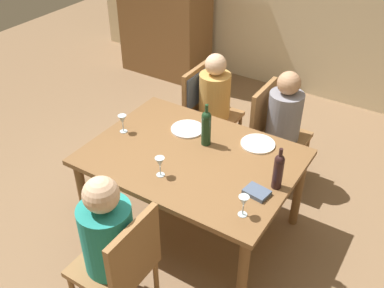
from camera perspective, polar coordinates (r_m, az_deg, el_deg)
ground_plane at (r=3.74m, az=0.00°, el=-10.47°), size 10.00×10.00×0.00m
dining_table at (r=3.31m, az=0.00°, el=-2.56°), size 1.53×1.12×0.73m
chair_near at (r=2.82m, az=-9.03°, el=-15.02°), size 0.44×0.44×0.92m
chair_far_right at (r=3.98m, az=10.40°, el=1.95°), size 0.44×0.44×0.92m
chair_far_left at (r=4.21m, az=1.44°, el=5.56°), size 0.46×0.44×0.92m
person_woman_host at (r=2.77m, az=-11.12°, el=-12.20°), size 0.37×0.32×1.16m
person_man_bearded at (r=3.89m, az=12.08°, el=2.80°), size 0.34×0.29×1.11m
person_man_guest at (r=4.13m, az=3.23°, el=5.55°), size 0.33×0.29×1.10m
wine_bottle_tall_green at (r=3.29m, az=1.85°, el=2.22°), size 0.07×0.07×0.34m
wine_bottle_dark_red at (r=2.94m, az=11.04°, el=-3.37°), size 0.07×0.07×0.31m
wine_glass_near_left at (r=3.02m, az=-4.16°, el=-2.45°), size 0.07×0.07×0.15m
wine_glass_centre at (r=3.50m, az=-8.96°, el=3.05°), size 0.07×0.07×0.15m
wine_glass_near_right at (r=2.73m, az=6.68°, el=-7.44°), size 0.07×0.07×0.15m
dinner_plate_host at (r=3.53m, az=-0.59°, el=1.95°), size 0.27×0.27×0.01m
dinner_plate_guest_left at (r=3.40m, az=8.50°, el=0.02°), size 0.26×0.26×0.01m
folded_napkin at (r=2.95m, az=8.35°, el=-6.17°), size 0.18×0.14×0.03m
handbag at (r=4.30m, az=6.77°, el=-1.78°), size 0.18×0.30×0.22m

